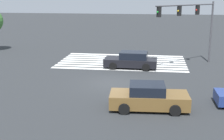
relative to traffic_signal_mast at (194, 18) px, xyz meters
The scene contains 5 objects.
ground_plane 10.27m from the traffic_signal_mast, 45.00° to the left, with size 152.00×152.00×0.00m, color #2B2D30.
crosswalk_markings 7.98m from the traffic_signal_mast, ahead, with size 12.43×7.25×0.01m.
traffic_signal_mast is the anchor object (origin of this frame).
car_3 6.78m from the traffic_signal_mast, 15.16° to the left, with size 4.81×2.31×1.50m.
car_4 12.73m from the traffic_signal_mast, 72.44° to the left, with size 4.72×2.40×1.54m.
Camera 1 is at (-3.11, 22.65, 6.79)m, focal length 50.00 mm.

